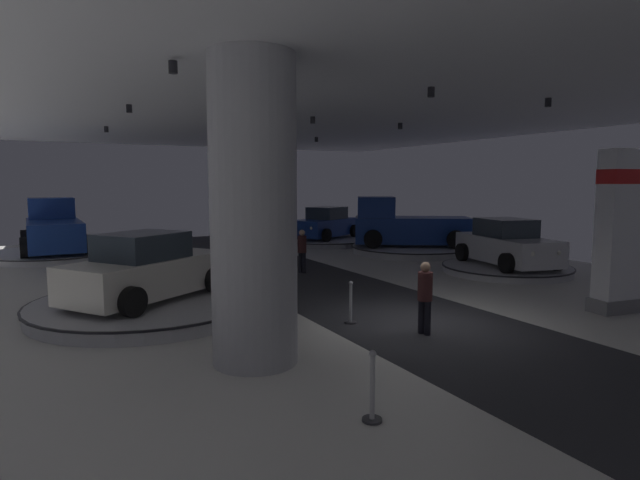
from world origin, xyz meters
TOP-DOWN VIEW (x-y plane):
  - ground at (0.00, 0.00)m, footprint 24.00×44.00m
  - ceiling_with_spotlights at (-0.00, 0.00)m, footprint 24.00×44.00m
  - column_left at (-4.38, -0.70)m, footprint 1.55×1.55m
  - brand_sign_pylon at (5.06, -1.49)m, footprint 1.34×0.81m
  - display_platform_far_right at (7.44, 9.92)m, footprint 5.68×5.68m
  - pickup_truck_far_right at (7.17, 10.09)m, footprint 5.61×4.64m
  - display_platform_mid_right at (7.12, 3.92)m, footprint 4.62×4.62m
  - display_car_mid_right at (7.13, 3.95)m, footprint 2.96×4.50m
  - display_platform_mid_left at (-5.50, 3.95)m, footprint 5.76×5.76m
  - display_car_mid_left at (-5.53, 3.93)m, footprint 4.47×3.89m
  - display_platform_deep_right at (5.69, 15.24)m, footprint 5.43×5.43m
  - display_car_deep_right at (5.71, 15.26)m, footprint 4.55×3.64m
  - display_platform_deep_left at (-7.51, 15.96)m, footprint 5.68×5.68m
  - pickup_truck_deep_left at (-7.52, 16.28)m, footprint 2.79×5.37m
  - visitor_walking_near at (-0.53, -0.79)m, footprint 0.32×0.32m
  - visitor_walking_far at (0.47, 7.37)m, footprint 0.32×0.32m
  - stanchion_b at (-3.81, -3.69)m, footprint 0.28×0.28m
  - stanchion_c at (-1.49, 0.71)m, footprint 0.28×0.28m

SIDE VIEW (x-z plane):
  - ground at x=0.00m, z-range -0.05..0.00m
  - display_platform_mid_right at x=7.12m, z-range 0.02..0.29m
  - display_platform_deep_right at x=5.69m, z-range 0.02..0.30m
  - display_platform_deep_left at x=-7.51m, z-range 0.02..0.31m
  - display_platform_far_right at x=7.44m, z-range 0.02..0.36m
  - display_platform_mid_left at x=-5.50m, z-range 0.02..0.36m
  - stanchion_b at x=-3.81m, z-range -0.13..0.88m
  - stanchion_c at x=-1.49m, z-range -0.13..0.88m
  - visitor_walking_near at x=-0.53m, z-range 0.11..1.70m
  - visitor_walking_far at x=0.47m, z-range 0.11..1.70m
  - display_car_mid_right at x=7.13m, z-range 0.18..1.89m
  - display_car_deep_right at x=5.71m, z-range 0.19..1.90m
  - display_car_mid_left at x=-5.53m, z-range 0.25..1.96m
  - pickup_truck_deep_left at x=-7.52m, z-range 0.08..2.38m
  - pickup_truck_far_right at x=7.17m, z-range 0.12..2.42m
  - brand_sign_pylon at x=5.06m, z-range 0.07..4.17m
  - column_left at x=-4.38m, z-range 0.00..5.50m
  - ceiling_with_spotlights at x=0.00m, z-range 5.35..5.74m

